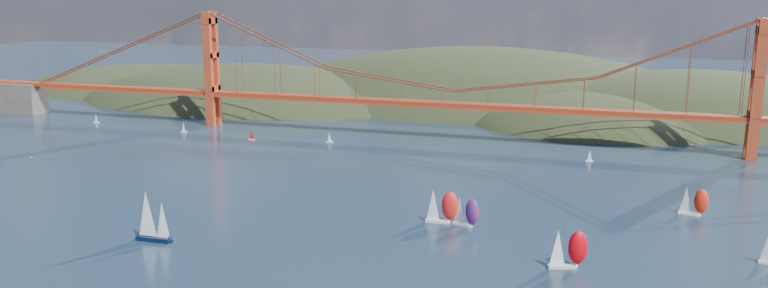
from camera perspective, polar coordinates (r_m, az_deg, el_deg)
headlands at (r=426.21m, az=14.04°, el=0.90°), size 725.00×225.00×96.00m
bridge at (r=329.11m, az=5.13°, el=5.85°), size 552.00×12.00×55.00m
sloop_navy at (r=211.37m, az=-17.30°, el=-5.31°), size 9.91×5.66×15.36m
racer_0 at (r=217.71m, az=4.37°, el=-4.71°), size 9.51×3.84×10.96m
racer_1 at (r=188.94m, az=13.78°, el=-7.73°), size 9.65×5.83×10.81m
racer_3 at (r=242.67m, az=22.49°, el=-4.02°), size 8.43×4.46×9.46m
racer_rwb at (r=215.36m, az=6.22°, el=-5.10°), size 8.72×5.87×9.75m
distant_boat_0 at (r=398.57m, az=-21.09°, el=1.85°), size 3.00×2.00×4.70m
distant_boat_1 at (r=360.95m, az=-15.03°, el=1.25°), size 3.00×2.00×4.70m
distant_boat_2 at (r=336.61m, az=-10.06°, el=0.71°), size 3.00×2.00×4.70m
distant_boat_3 at (r=326.83m, az=-4.18°, el=0.52°), size 3.00×2.00×4.70m
distant_boat_8 at (r=301.79m, az=15.40°, el=-0.87°), size 3.00×2.00×4.70m
gull at (r=238.19m, az=-25.28°, el=-0.94°), size 0.90×0.25×0.17m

